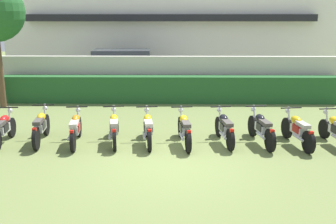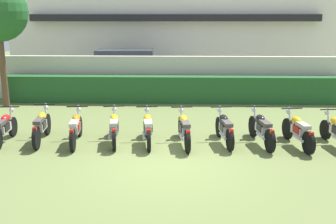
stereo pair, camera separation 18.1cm
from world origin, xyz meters
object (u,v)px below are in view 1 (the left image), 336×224
Objects in this scene: motorcycle_in_row_7 at (261,128)px; motorcycle_in_row_9 at (336,130)px; motorcycle_in_row_1 at (41,126)px; motorcycle_in_row_2 at (76,128)px; parked_car at (125,69)px; motorcycle_in_row_6 at (224,128)px; motorcycle_in_row_4 at (148,128)px; motorcycle_in_row_8 at (298,130)px; motorcycle_in_row_0 at (4,129)px; motorcycle_in_row_5 at (184,129)px; motorcycle_in_row_3 at (114,128)px.

motorcycle_in_row_7 is 1.09× the size of motorcycle_in_row_9.
motorcycle_in_row_1 reaches higher than motorcycle_in_row_2.
motorcycle_in_row_9 is at bearing -54.04° from parked_car.
motorcycle_in_row_9 is at bearing -101.50° from motorcycle_in_row_7.
motorcycle_in_row_4 is at bearing 84.75° from motorcycle_in_row_6.
motorcycle_in_row_4 reaches higher than motorcycle_in_row_9.
motorcycle_in_row_1 is 7.05m from motorcycle_in_row_8.
motorcycle_in_row_7 reaches higher than motorcycle_in_row_0.
motorcycle_in_row_5 is 4.12m from motorcycle_in_row_9.
motorcycle_in_row_8 reaches higher than motorcycle_in_row_9.
motorcycle_in_row_1 is at bearing 82.45° from motorcycle_in_row_6.
motorcycle_in_row_0 is at bearing 83.53° from motorcycle_in_row_9.
motorcycle_in_row_5 reaches higher than motorcycle_in_row_6.
motorcycle_in_row_8 is (5.00, -0.14, 0.00)m from motorcycle_in_row_3.
motorcycle_in_row_8 is (1.95, -0.17, 0.00)m from motorcycle_in_row_6.
motorcycle_in_row_5 is at bearing 80.89° from motorcycle_in_row_8.
motorcycle_in_row_1 reaches higher than motorcycle_in_row_3.
motorcycle_in_row_8 reaches higher than motorcycle_in_row_3.
motorcycle_in_row_1 is 8.10m from motorcycle_in_row_9.
motorcycle_in_row_3 is at bearing 80.20° from motorcycle_in_row_5.
motorcycle_in_row_4 is 4.06m from motorcycle_in_row_8.
motorcycle_in_row_4 reaches higher than motorcycle_in_row_6.
motorcycle_in_row_3 is 0.98× the size of motorcycle_in_row_5.
motorcycle_in_row_4 is (2.98, -0.09, -0.01)m from motorcycle_in_row_1.
motorcycle_in_row_0 is at bearing -108.22° from parked_car.
parked_car is 9.57m from motorcycle_in_row_7.
motorcycle_in_row_7 reaches higher than motorcycle_in_row_3.
motorcycle_in_row_8 is at bearing -98.17° from motorcycle_in_row_5.
motorcycle_in_row_4 is at bearing -96.11° from motorcycle_in_row_2.
motorcycle_in_row_2 is 1.99m from motorcycle_in_row_4.
motorcycle_in_row_3 is at bearing 82.39° from motorcycle_in_row_9.
motorcycle_in_row_3 is at bearing -98.23° from motorcycle_in_row_1.
parked_car is at bearing -9.45° from motorcycle_in_row_2.
motorcycle_in_row_7 is 1.04× the size of motorcycle_in_row_8.
motorcycle_in_row_1 is 1.00× the size of motorcycle_in_row_7.
motorcycle_in_row_8 is at bearing -98.10° from motorcycle_in_row_4.
parked_car reaches higher than motorcycle_in_row_6.
motorcycle_in_row_4 is 0.96× the size of motorcycle_in_row_5.
parked_car is at bearing 21.91° from motorcycle_in_row_7.
motorcycle_in_row_3 is 1.02× the size of motorcycle_in_row_4.
motorcycle_in_row_1 is 3.98m from motorcycle_in_row_5.
motorcycle_in_row_5 is 2.12m from motorcycle_in_row_7.
motorcycle_in_row_5 reaches higher than motorcycle_in_row_9.
motorcycle_in_row_3 is at bearing -93.12° from motorcycle_in_row_0.
motorcycle_in_row_4 is at bearing -81.68° from parked_car.
parked_car reaches higher than motorcycle_in_row_1.
motorcycle_in_row_9 is (2.00, -0.13, -0.02)m from motorcycle_in_row_7.
motorcycle_in_row_2 is 2.98m from motorcycle_in_row_5.
parked_car is 2.34× the size of motorcycle_in_row_7.
parked_car is at bearing 16.85° from motorcycle_in_row_6.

